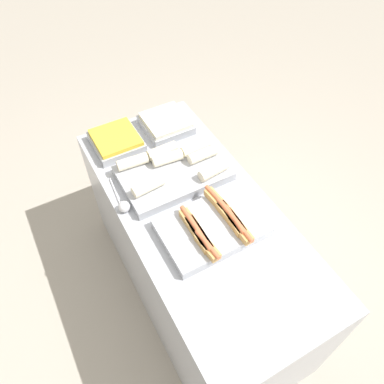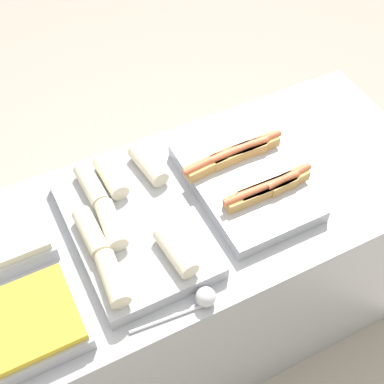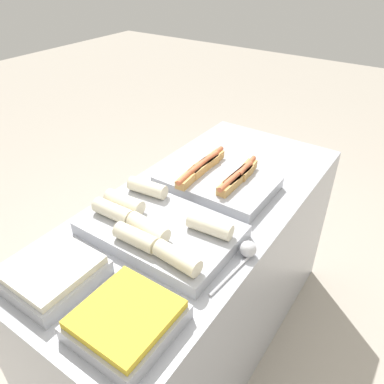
{
  "view_description": "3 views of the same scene",
  "coord_description": "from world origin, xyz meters",
  "px_view_note": "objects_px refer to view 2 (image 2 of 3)",
  "views": [
    {
      "loc": [
        0.96,
        -0.56,
        2.31
      ],
      "look_at": [
        -0.04,
        0.0,
        0.93
      ],
      "focal_mm": 35.0,
      "sensor_mm": 36.0,
      "label": 1
    },
    {
      "loc": [
        -0.51,
        -0.91,
        2.19
      ],
      "look_at": [
        -0.04,
        0.0,
        0.93
      ],
      "focal_mm": 50.0,
      "sensor_mm": 36.0,
      "label": 2
    },
    {
      "loc": [
        -1.04,
        -0.69,
        1.74
      ],
      "look_at": [
        -0.04,
        0.0,
        0.93
      ],
      "focal_mm": 35.0,
      "sensor_mm": 36.0,
      "label": 3
    }
  ],
  "objects_px": {
    "tray_side_front": "(31,323)",
    "serving_spoon_near": "(202,299)",
    "tray_hotdogs": "(246,179)",
    "tray_wraps": "(130,223)",
    "tray_side_back": "(1,236)"
  },
  "relations": [
    {
      "from": "tray_side_front",
      "to": "serving_spoon_near",
      "type": "distance_m",
      "value": 0.46
    },
    {
      "from": "tray_hotdogs",
      "to": "serving_spoon_near",
      "type": "relative_size",
      "value": 1.87
    },
    {
      "from": "tray_wraps",
      "to": "serving_spoon_near",
      "type": "height_order",
      "value": "tray_wraps"
    },
    {
      "from": "tray_side_back",
      "to": "serving_spoon_near",
      "type": "distance_m",
      "value": 0.62
    },
    {
      "from": "tray_side_back",
      "to": "tray_side_front",
      "type": "bearing_deg",
      "value": -90.0
    },
    {
      "from": "tray_wraps",
      "to": "tray_side_back",
      "type": "xyz_separation_m",
      "value": [
        -0.36,
        0.13,
        -0.0
      ]
    },
    {
      "from": "tray_wraps",
      "to": "tray_side_front",
      "type": "bearing_deg",
      "value": -153.42
    },
    {
      "from": "tray_hotdogs",
      "to": "tray_side_back",
      "type": "height_order",
      "value": "tray_hotdogs"
    },
    {
      "from": "tray_hotdogs",
      "to": "serving_spoon_near",
      "type": "height_order",
      "value": "tray_hotdogs"
    },
    {
      "from": "tray_hotdogs",
      "to": "tray_side_back",
      "type": "bearing_deg",
      "value": 169.75
    },
    {
      "from": "serving_spoon_near",
      "to": "tray_side_front",
      "type": "bearing_deg",
      "value": 162.45
    },
    {
      "from": "tray_side_back",
      "to": "tray_wraps",
      "type": "bearing_deg",
      "value": -20.09
    },
    {
      "from": "tray_hotdogs",
      "to": "tray_wraps",
      "type": "relative_size",
      "value": 0.87
    },
    {
      "from": "tray_side_back",
      "to": "tray_hotdogs",
      "type": "bearing_deg",
      "value": -10.25
    },
    {
      "from": "tray_wraps",
      "to": "tray_side_front",
      "type": "relative_size",
      "value": 2.04
    }
  ]
}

